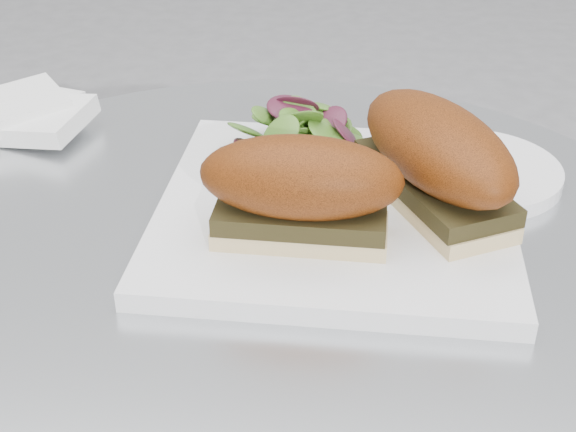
% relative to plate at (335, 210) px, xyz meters
% --- Properties ---
extents(plate, '(0.29, 0.29, 0.02)m').
position_rel_plate_xyz_m(plate, '(0.00, 0.00, 0.00)').
color(plate, white).
rests_on(plate, table).
extents(sandwich_left, '(0.15, 0.07, 0.08)m').
position_rel_plate_xyz_m(sandwich_left, '(-0.02, -0.06, 0.05)').
color(sandwich_left, beige).
rests_on(sandwich_left, plate).
extents(sandwich_right, '(0.15, 0.19, 0.08)m').
position_rel_plate_xyz_m(sandwich_right, '(0.08, 0.00, 0.05)').
color(sandwich_right, beige).
rests_on(sandwich_right, plate).
extents(salad, '(0.10, 0.10, 0.05)m').
position_rel_plate_xyz_m(salad, '(-0.03, 0.07, 0.03)').
color(salad, '#4F7B28').
rests_on(salad, plate).
extents(napkin, '(0.17, 0.17, 0.02)m').
position_rel_plate_xyz_m(napkin, '(-0.30, 0.14, 0.00)').
color(napkin, white).
rests_on(napkin, table).
extents(saucer, '(0.15, 0.15, 0.01)m').
position_rel_plate_xyz_m(saucer, '(0.12, 0.08, -0.00)').
color(saucer, white).
rests_on(saucer, table).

